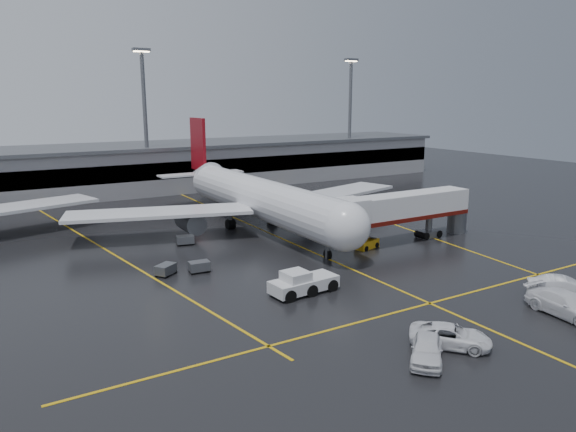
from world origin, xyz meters
TOP-DOWN VIEW (x-y plane):
  - ground at (0.00, 0.00)m, footprint 220.00×220.00m
  - apron_line_centre at (0.00, 0.00)m, footprint 0.25×90.00m
  - apron_line_stop at (0.00, -22.00)m, footprint 60.00×0.25m
  - apron_line_left at (-20.00, 10.00)m, footprint 9.99×69.35m
  - apron_line_right at (18.00, 10.00)m, footprint 7.57×69.64m
  - terminal at (0.00, 47.93)m, footprint 122.00×19.00m
  - light_mast_mid at (-5.00, 42.00)m, footprint 3.00×1.20m
  - light_mast_right at (40.00, 42.00)m, footprint 3.00×1.20m
  - main_airliner at (0.00, 9.70)m, footprint 48.80×45.60m
  - jet_bridge at (11.87, -6.00)m, footprint 19.90×3.40m
  - pushback_tractor at (-7.94, -14.42)m, footprint 6.40×3.10m
  - belt_loader at (6.30, -5.91)m, footprint 3.41×2.19m
  - service_van_a at (-4.66, -28.44)m, footprint 5.60×5.83m
  - service_van_b at (7.30, -29.43)m, footprint 3.19×6.76m
  - service_van_c at (10.58, -27.22)m, footprint 5.42×5.72m
  - service_van_d at (-7.54, -29.09)m, footprint 5.01×4.88m
  - baggage_cart_a at (-13.62, -4.25)m, footprint 2.10×1.46m
  - baggage_cart_b at (-16.78, -3.46)m, footprint 2.38×2.22m
  - baggage_cart_c at (-11.26, 6.22)m, footprint 2.24×1.72m

SIDE VIEW (x-z plane):
  - ground at x=0.00m, z-range 0.00..0.00m
  - apron_line_centre at x=0.00m, z-range 0.00..0.02m
  - apron_line_stop at x=0.00m, z-range 0.00..0.02m
  - apron_line_left at x=-20.00m, z-range 0.00..0.02m
  - apron_line_right at x=18.00m, z-range 0.00..0.02m
  - belt_loader at x=6.30m, z-range -0.51..1.50m
  - baggage_cart_a at x=-13.62m, z-range 0.07..1.19m
  - baggage_cart_b at x=-16.78m, z-range 0.07..1.19m
  - baggage_cart_c at x=-11.26m, z-range 0.07..1.19m
  - service_van_a at x=-4.66m, z-range 0.00..1.54m
  - service_van_d at x=-7.54m, z-range 0.00..1.70m
  - pushback_tractor at x=-7.94m, z-range -0.23..2.00m
  - service_van_b at x=7.30m, z-range 0.00..1.91m
  - service_van_c at x=10.58m, z-range 0.00..1.93m
  - jet_bridge at x=11.87m, z-range 0.91..6.96m
  - main_airliner at x=0.00m, z-range -2.84..11.26m
  - terminal at x=0.00m, z-range 0.02..8.62m
  - light_mast_mid at x=-5.00m, z-range 1.75..27.20m
  - light_mast_right at x=40.00m, z-range 1.75..27.20m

